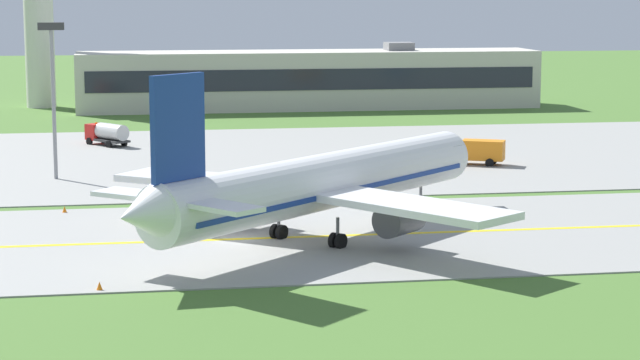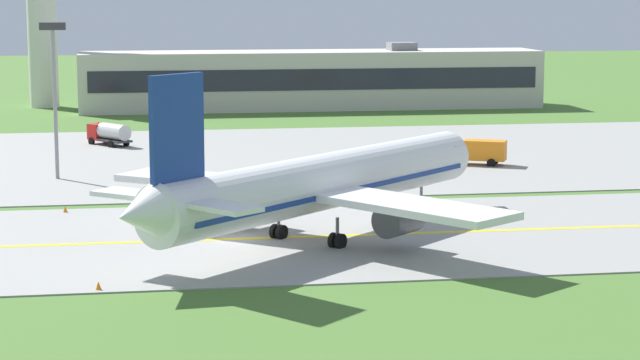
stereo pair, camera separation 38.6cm
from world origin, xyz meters
TOP-DOWN VIEW (x-y plane):
  - ground_plane at (0.00, 0.00)m, footprint 500.00×500.00m
  - taxiway_strip at (0.00, 0.00)m, footprint 240.00×28.00m
  - apron_pad at (10.00, 42.00)m, footprint 140.00×52.00m
  - taxiway_centreline at (0.00, 0.00)m, footprint 220.00×0.60m
  - airplane_lead at (5.72, -0.98)m, footprint 31.56×30.89m
  - service_truck_fuel at (27.29, 33.06)m, footprint 6.30×4.44m
  - service_truck_catering at (-9.80, 54.47)m, footprint 5.21×6.05m
  - terminal_building at (19.86, 94.61)m, footprint 68.77×11.31m
  - apron_light_mast at (-14.33, 30.42)m, footprint 2.40×0.50m
  - traffic_cone_near_edge at (-9.62, -13.29)m, footprint 0.44×0.44m
  - traffic_cone_mid_edge at (16.35, 11.16)m, footprint 0.44×0.44m
  - traffic_cone_far_edge at (-12.78, 12.66)m, footprint 0.44×0.44m

SIDE VIEW (x-z plane):
  - ground_plane at x=0.00m, z-range 0.00..0.00m
  - taxiway_strip at x=0.00m, z-range 0.00..0.10m
  - apron_pad at x=10.00m, z-range 0.00..0.10m
  - taxiway_centreline at x=0.00m, z-range 0.10..0.11m
  - traffic_cone_near_edge at x=-9.62m, z-range 0.00..0.60m
  - traffic_cone_mid_edge at x=16.35m, z-range 0.00..0.60m
  - traffic_cone_far_edge at x=-12.78m, z-range 0.00..0.60m
  - service_truck_fuel at x=27.29m, z-range 0.23..2.83m
  - service_truck_catering at x=-9.80m, z-range 0.21..2.86m
  - airplane_lead at x=5.72m, z-range -2.22..10.48m
  - terminal_building at x=19.86m, z-range -0.58..9.19m
  - apron_light_mast at x=-14.33m, z-range 1.98..16.68m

